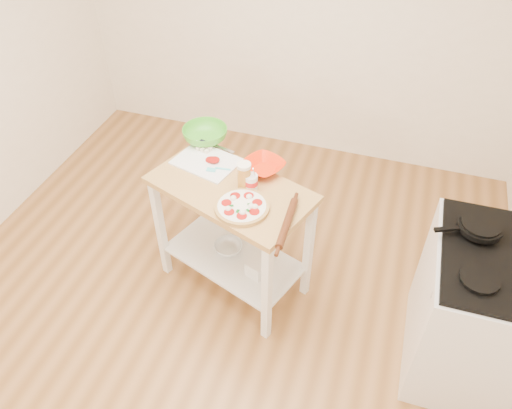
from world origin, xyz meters
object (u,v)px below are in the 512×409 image
at_px(spatula, 217,169).
at_px(shelf_glass_bowl, 229,247).
at_px(green_bowl, 205,135).
at_px(yogurt_tub, 251,182).
at_px(prep_island, 232,217).
at_px(skillet, 479,227).
at_px(pizza, 242,207).
at_px(beer_pint, 244,175).
at_px(knife, 212,145).
at_px(shelf_bin, 256,268).
at_px(rolling_pin, 287,223).
at_px(cutting_board, 207,161).
at_px(gas_stove, 483,313).
at_px(orange_bowl, 263,166).

height_order(spatula, shelf_glass_bowl, spatula).
distance_m(green_bowl, yogurt_tub, 0.60).
relative_size(prep_island, skillet, 3.17).
xyz_separation_m(pizza, yogurt_tub, (-0.01, 0.19, 0.03)).
xyz_separation_m(spatula, yogurt_tub, (0.26, -0.09, 0.03)).
height_order(spatula, beer_pint, beer_pint).
xyz_separation_m(green_bowl, yogurt_tub, (0.46, -0.39, 0.00)).
bearing_deg(yogurt_tub, knife, 139.57).
bearing_deg(prep_island, shelf_bin, -26.61).
bearing_deg(shelf_glass_bowl, spatula, 136.06).
bearing_deg(beer_pint, shelf_glass_bowl, 174.03).
bearing_deg(prep_island, beer_pint, 19.81).
relative_size(prep_island, pizza, 3.50).
xyz_separation_m(prep_island, rolling_pin, (0.42, -0.23, 0.28)).
distance_m(beer_pint, yogurt_tub, 0.06).
height_order(knife, green_bowl, green_bowl).
xyz_separation_m(prep_island, knife, (-0.26, 0.36, 0.28)).
relative_size(cutting_board, rolling_pin, 1.18).
bearing_deg(spatula, rolling_pin, -37.54).
bearing_deg(beer_pint, knife, 136.26).
xyz_separation_m(gas_stove, rolling_pin, (-1.17, -0.08, 0.45)).
xyz_separation_m(orange_bowl, shelf_glass_bowl, (-0.20, -0.18, -0.64)).
bearing_deg(gas_stove, shelf_glass_bowl, 172.77).
distance_m(knife, green_bowl, 0.10).
relative_size(gas_stove, spatula, 7.44).
bearing_deg(knife, green_bowl, 157.14).
distance_m(beer_pint, rolling_pin, 0.43).
distance_m(pizza, rolling_pin, 0.30).
bearing_deg(cutting_board, gas_stove, 4.47).
distance_m(skillet, green_bowl, 1.82).
bearing_deg(beer_pint, gas_stove, -6.46).
distance_m(spatula, shelf_glass_bowl, 0.63).
height_order(prep_island, orange_bowl, orange_bowl).
relative_size(skillet, shelf_glass_bowl, 1.78).
height_order(yogurt_tub, shelf_bin, yogurt_tub).
height_order(yogurt_tub, shelf_glass_bowl, yogurt_tub).
distance_m(orange_bowl, rolling_pin, 0.53).
bearing_deg(green_bowl, shelf_glass_bowl, -52.65).
height_order(knife, beer_pint, beer_pint).
xyz_separation_m(skillet, orange_bowl, (-1.29, 0.20, -0.04)).
distance_m(gas_stove, green_bowl, 2.07).
height_order(pizza, shelf_glass_bowl, pizza).
relative_size(gas_stove, orange_bowl, 4.40).
height_order(gas_stove, rolling_pin, gas_stove).
xyz_separation_m(orange_bowl, green_bowl, (-0.48, 0.20, 0.02)).
relative_size(beer_pint, yogurt_tub, 0.98).
bearing_deg(shelf_glass_bowl, prep_island, -39.11).
bearing_deg(cutting_board, prep_island, -24.22).
bearing_deg(cutting_board, knife, 113.81).
relative_size(skillet, knife, 1.33).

